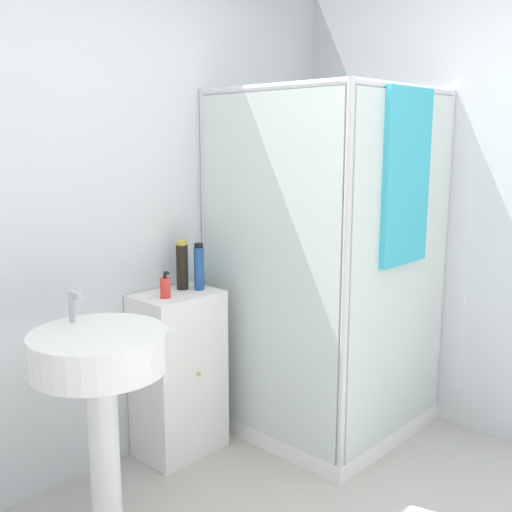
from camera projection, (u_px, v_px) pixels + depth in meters
name	position (u px, v px, depth m)	size (l,w,h in m)	color
wall_back	(81.00, 218.00, 2.76)	(6.40, 0.06, 2.50)	silver
shower_enclosure	(329.00, 345.00, 3.29)	(0.97, 1.00, 1.87)	white
vanity_cabinet	(179.00, 373.00, 3.08)	(0.43, 0.32, 0.85)	white
sink	(100.00, 373.00, 2.32)	(0.53, 0.53, 1.01)	white
soap_dispenser	(165.00, 287.00, 2.90)	(0.05, 0.05, 0.13)	red
shampoo_bottle_tall_black	(182.00, 265.00, 3.06)	(0.06, 0.06, 0.25)	black
shampoo_bottle_blue	(199.00, 267.00, 3.05)	(0.05, 0.05, 0.24)	#1E4C93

